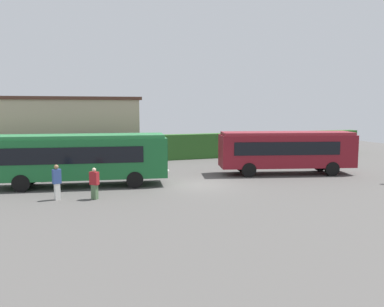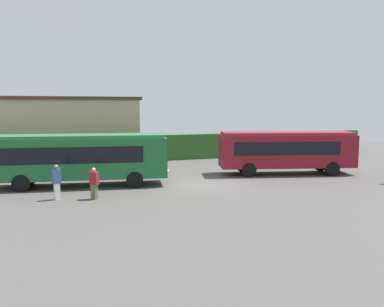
{
  "view_description": "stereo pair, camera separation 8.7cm",
  "coord_description": "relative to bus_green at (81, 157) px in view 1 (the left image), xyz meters",
  "views": [
    {
      "loc": [
        -8.63,
        -22.9,
        4.92
      ],
      "look_at": [
        0.16,
        1.9,
        1.74
      ],
      "focal_mm": 37.58,
      "sensor_mm": 36.0,
      "label": 1
    },
    {
      "loc": [
        -8.55,
        -22.93,
        4.92
      ],
      "look_at": [
        0.16,
        1.9,
        1.74
      ],
      "focal_mm": 37.58,
      "sensor_mm": 36.0,
      "label": 2
    }
  ],
  "objects": [
    {
      "name": "hedge_row",
      "position": [
        6.94,
        9.66,
        -0.68
      ],
      "size": [
        44.0,
        1.04,
        2.27
      ],
      "primitive_type": "cube",
      "color": "#2B5A22",
      "rests_on": "ground_plane"
    },
    {
      "name": "depot_building",
      "position": [
        0.03,
        14.68,
        1.03
      ],
      "size": [
        12.69,
        6.41,
        5.68
      ],
      "color": "tan",
      "rests_on": "ground_plane"
    },
    {
      "name": "bus_green",
      "position": [
        0.0,
        0.0,
        0.0
      ],
      "size": [
        10.66,
        4.16,
        3.15
      ],
      "rotation": [
        0.0,
        0.0,
        -0.17
      ],
      "color": "#19602D",
      "rests_on": "ground_plane"
    },
    {
      "name": "person_left",
      "position": [
        -1.5,
        2.35,
        -0.9
      ],
      "size": [
        0.31,
        0.47,
        1.75
      ],
      "rotation": [
        0.0,
        0.0,
        3.26
      ],
      "color": "#334C8C",
      "rests_on": "ground_plane"
    },
    {
      "name": "person_right",
      "position": [
        0.4,
        -3.79,
        -0.94
      ],
      "size": [
        0.52,
        0.51,
        1.67
      ],
      "rotation": [
        0.0,
        0.0,
        3.96
      ],
      "color": "#4C6B47",
      "rests_on": "ground_plane"
    },
    {
      "name": "bus_maroon",
      "position": [
        14.22,
        -0.35,
        -0.07
      ],
      "size": [
        9.8,
        4.72,
        3.02
      ],
      "rotation": [
        0.0,
        0.0,
        -0.26
      ],
      "color": "maroon",
      "rests_on": "ground_plane"
    },
    {
      "name": "ground_plane",
      "position": [
        6.94,
        -2.07,
        -1.82
      ],
      "size": [
        64.0,
        64.0,
        0.0
      ],
      "primitive_type": "plane",
      "color": "#514F4C"
    },
    {
      "name": "person_center",
      "position": [
        -1.45,
        -3.25,
        -0.83
      ],
      "size": [
        0.47,
        0.37,
        1.85
      ],
      "rotation": [
        0.0,
        0.0,
        1.88
      ],
      "color": "silver",
      "rests_on": "ground_plane"
    }
  ]
}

